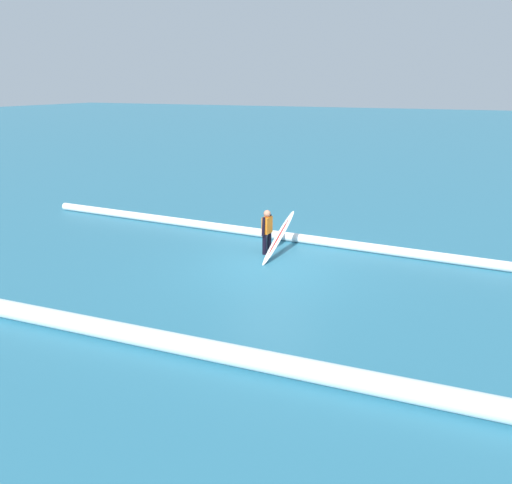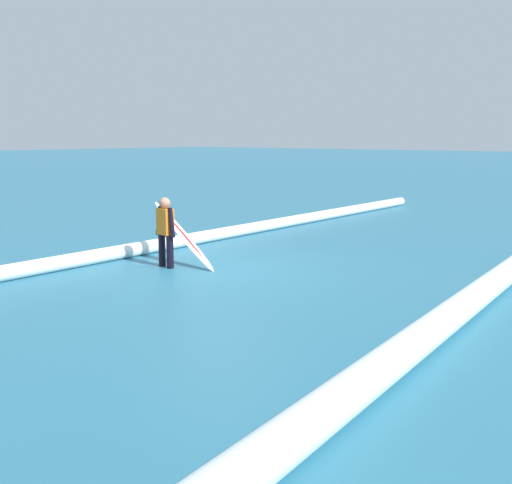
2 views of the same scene
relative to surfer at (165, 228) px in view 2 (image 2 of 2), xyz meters
The scene contains 5 objects.
ground_plane 1.32m from the surfer, 118.37° to the left, with size 196.58×196.58×0.00m, color teal.
surfer is the anchor object (origin of this frame).
surfboard 0.45m from the surfer, behind, with size 0.48×1.96×1.23m.
wave_crest_foreground 2.21m from the surfer, 140.50° to the right, with size 0.30×0.30×22.79m, color white.
wave_crest_midground 5.93m from the surfer, 88.28° to the left, with size 0.40×0.40×23.78m, color white.
Camera 2 is at (8.49, 7.91, 2.56)m, focal length 42.65 mm.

